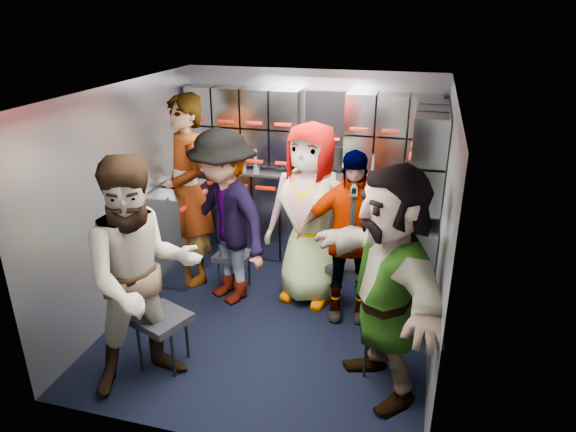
% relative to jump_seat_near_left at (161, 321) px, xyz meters
% --- Properties ---
extents(floor, '(3.00, 3.00, 0.00)m').
position_rel_jump_seat_near_left_xyz_m(floor, '(0.66, 0.86, -0.41)').
color(floor, black).
rests_on(floor, ground).
extents(wall_back, '(2.80, 0.04, 2.10)m').
position_rel_jump_seat_near_left_xyz_m(wall_back, '(0.66, 2.36, 0.64)').
color(wall_back, '#91979F').
rests_on(wall_back, ground).
extents(wall_left, '(0.04, 3.00, 2.10)m').
position_rel_jump_seat_near_left_xyz_m(wall_left, '(-0.74, 0.86, 0.64)').
color(wall_left, '#91979F').
rests_on(wall_left, ground).
extents(wall_right, '(0.04, 3.00, 2.10)m').
position_rel_jump_seat_near_left_xyz_m(wall_right, '(2.06, 0.86, 0.64)').
color(wall_right, '#91979F').
rests_on(wall_right, ground).
extents(ceiling, '(2.80, 3.00, 0.02)m').
position_rel_jump_seat_near_left_xyz_m(ceiling, '(0.66, 0.86, 1.69)').
color(ceiling, silver).
rests_on(ceiling, wall_back).
extents(cart_bank_back, '(2.68, 0.38, 0.99)m').
position_rel_jump_seat_near_left_xyz_m(cart_bank_back, '(0.66, 2.15, 0.09)').
color(cart_bank_back, gray).
rests_on(cart_bank_back, ground).
extents(cart_bank_left, '(0.38, 0.76, 0.99)m').
position_rel_jump_seat_near_left_xyz_m(cart_bank_left, '(-0.53, 1.42, 0.09)').
color(cart_bank_left, gray).
rests_on(cart_bank_left, ground).
extents(counter, '(2.68, 0.42, 0.03)m').
position_rel_jump_seat_near_left_xyz_m(counter, '(0.66, 2.15, 0.61)').
color(counter, '#B2B5BA').
rests_on(counter, cart_bank_back).
extents(locker_bank_back, '(2.68, 0.28, 0.82)m').
position_rel_jump_seat_near_left_xyz_m(locker_bank_back, '(0.66, 2.21, 1.08)').
color(locker_bank_back, gray).
rests_on(locker_bank_back, wall_back).
extents(locker_bank_right, '(0.28, 1.00, 0.82)m').
position_rel_jump_seat_near_left_xyz_m(locker_bank_right, '(1.91, 1.56, 1.08)').
color(locker_bank_right, gray).
rests_on(locker_bank_right, wall_right).
extents(right_cabinet, '(0.28, 1.20, 1.00)m').
position_rel_jump_seat_near_left_xyz_m(right_cabinet, '(1.91, 1.46, 0.09)').
color(right_cabinet, gray).
rests_on(right_cabinet, ground).
extents(coffee_niche, '(0.46, 0.16, 0.84)m').
position_rel_jump_seat_near_left_xyz_m(coffee_niche, '(0.84, 2.27, 1.06)').
color(coffee_niche, black).
rests_on(coffee_niche, wall_back).
extents(red_latch_strip, '(2.60, 0.02, 0.03)m').
position_rel_jump_seat_near_left_xyz_m(red_latch_strip, '(0.66, 1.95, 0.47)').
color(red_latch_strip, '#A6160B').
rests_on(red_latch_strip, cart_bank_back).
extents(jump_seat_near_left, '(0.50, 0.49, 0.46)m').
position_rel_jump_seat_near_left_xyz_m(jump_seat_near_left, '(0.00, 0.00, 0.00)').
color(jump_seat_near_left, black).
rests_on(jump_seat_near_left, ground).
extents(jump_seat_mid_left, '(0.37, 0.35, 0.40)m').
position_rel_jump_seat_near_left_xyz_m(jump_seat_mid_left, '(0.12, 1.28, -0.06)').
color(jump_seat_mid_left, black).
rests_on(jump_seat_mid_left, ground).
extents(jump_seat_center, '(0.44, 0.43, 0.42)m').
position_rel_jump_seat_near_left_xyz_m(jump_seat_center, '(0.89, 1.50, -0.04)').
color(jump_seat_center, black).
rests_on(jump_seat_center, ground).
extents(jump_seat_mid_right, '(0.45, 0.44, 0.44)m').
position_rel_jump_seat_near_left_xyz_m(jump_seat_mid_right, '(1.30, 1.29, -0.02)').
color(jump_seat_mid_right, black).
rests_on(jump_seat_mid_right, ground).
extents(jump_seat_near_right, '(0.40, 0.39, 0.40)m').
position_rel_jump_seat_near_left_xyz_m(jump_seat_near_right, '(1.71, 0.37, -0.05)').
color(jump_seat_near_right, black).
rests_on(jump_seat_near_right, ground).
extents(attendant_standing, '(0.83, 0.84, 1.95)m').
position_rel_jump_seat_near_left_xyz_m(attendant_standing, '(-0.39, 1.39, 0.57)').
color(attendant_standing, black).
rests_on(attendant_standing, ground).
extents(attendant_arc_a, '(1.11, 1.10, 1.81)m').
position_rel_jump_seat_near_left_xyz_m(attendant_arc_a, '(-0.00, -0.18, 0.50)').
color(attendant_arc_a, black).
rests_on(attendant_arc_a, ground).
extents(attendant_arc_b, '(1.28, 1.12, 1.71)m').
position_rel_jump_seat_near_left_xyz_m(attendant_arc_b, '(0.12, 1.10, 0.45)').
color(attendant_arc_b, black).
rests_on(attendant_arc_b, ground).
extents(attendant_arc_c, '(0.96, 0.73, 1.77)m').
position_rel_jump_seat_near_left_xyz_m(attendant_arc_c, '(0.89, 1.32, 0.48)').
color(attendant_arc_c, black).
rests_on(attendant_arc_c, ground).
extents(attendant_arc_d, '(0.99, 0.53, 1.61)m').
position_rel_jump_seat_near_left_xyz_m(attendant_arc_d, '(1.30, 1.11, 0.39)').
color(attendant_arc_d, black).
rests_on(attendant_arc_d, ground).
extents(attendant_arc_e, '(1.36, 1.67, 1.79)m').
position_rel_jump_seat_near_left_xyz_m(attendant_arc_e, '(1.71, 0.19, 0.48)').
color(attendant_arc_e, black).
rests_on(attendant_arc_e, ground).
extents(bottle_left, '(0.07, 0.07, 0.24)m').
position_rel_jump_seat_near_left_xyz_m(bottle_left, '(0.11, 2.10, 0.74)').
color(bottle_left, white).
rests_on(bottle_left, counter).
extents(bottle_mid, '(0.06, 0.06, 0.24)m').
position_rel_jump_seat_near_left_xyz_m(bottle_mid, '(-0.04, 2.10, 0.74)').
color(bottle_mid, white).
rests_on(bottle_mid, counter).
extents(bottle_right, '(0.06, 0.06, 0.26)m').
position_rel_jump_seat_near_left_xyz_m(bottle_right, '(1.38, 2.10, 0.75)').
color(bottle_right, white).
rests_on(bottle_right, counter).
extents(cup_left, '(0.08, 0.08, 0.09)m').
position_rel_jump_seat_near_left_xyz_m(cup_left, '(-0.39, 2.09, 0.67)').
color(cup_left, '#C6B18B').
rests_on(cup_left, counter).
extents(cup_right, '(0.09, 0.09, 0.09)m').
position_rel_jump_seat_near_left_xyz_m(cup_right, '(1.81, 2.09, 0.67)').
color(cup_right, '#C6B18B').
rests_on(cup_right, counter).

